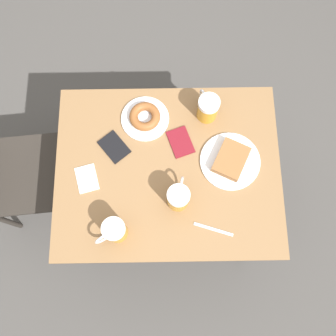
% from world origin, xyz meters
% --- Properties ---
extents(ground_plane, '(8.00, 8.00, 0.00)m').
position_xyz_m(ground_plane, '(0.00, 0.00, 0.00)').
color(ground_plane, '#474442').
extents(table, '(0.75, 0.94, 0.74)m').
position_xyz_m(table, '(0.00, 0.00, 0.67)').
color(table, olive).
rests_on(table, ground_plane).
extents(plate_with_cake, '(0.25, 0.25, 0.05)m').
position_xyz_m(plate_with_cake, '(0.03, -0.26, 0.76)').
color(plate_with_cake, silver).
rests_on(plate_with_cake, table).
extents(plate_with_donut, '(0.21, 0.21, 0.05)m').
position_xyz_m(plate_with_donut, '(0.23, 0.10, 0.76)').
color(plate_with_donut, silver).
rests_on(plate_with_donut, table).
extents(beer_mug_left, '(0.13, 0.09, 0.12)m').
position_xyz_m(beer_mug_left, '(0.25, -0.17, 0.81)').
color(beer_mug_left, '#C68C23').
rests_on(beer_mug_left, table).
extents(beer_mug_center, '(0.10, 0.12, 0.12)m').
position_xyz_m(beer_mug_center, '(-0.26, 0.21, 0.81)').
color(beer_mug_center, '#C68C23').
rests_on(beer_mug_center, table).
extents(beer_mug_right, '(0.13, 0.09, 0.12)m').
position_xyz_m(beer_mug_right, '(-0.13, -0.04, 0.81)').
color(beer_mug_right, '#C68C23').
rests_on(beer_mug_right, table).
extents(napkin_folded, '(0.13, 0.11, 0.00)m').
position_xyz_m(napkin_folded, '(-0.04, 0.34, 0.75)').
color(napkin_folded, white).
rests_on(napkin_folded, table).
extents(fork, '(0.06, 0.16, 0.00)m').
position_xyz_m(fork, '(-0.25, -0.18, 0.74)').
color(fork, silver).
rests_on(fork, table).
extents(passport_near_edge, '(0.15, 0.12, 0.01)m').
position_xyz_m(passport_near_edge, '(0.12, -0.05, 0.75)').
color(passport_near_edge, maroon).
rests_on(passport_near_edge, table).
extents(passport_far_edge, '(0.15, 0.15, 0.01)m').
position_xyz_m(passport_far_edge, '(0.10, 0.23, 0.75)').
color(passport_far_edge, black).
rests_on(passport_far_edge, table).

